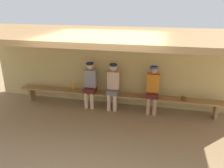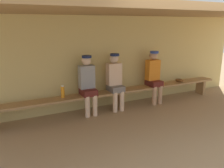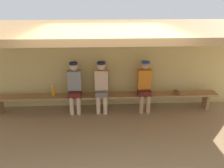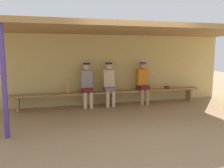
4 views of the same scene
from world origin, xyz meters
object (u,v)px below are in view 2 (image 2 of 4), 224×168
object	(u,v)px
player_middle	(115,79)
water_bottle_orange	(63,92)
bench	(118,93)
baseball_glove_tan	(179,80)
player_in_blue	(88,82)
player_leftmost	(154,75)

from	to	relation	value
player_middle	water_bottle_orange	bearing A→B (deg)	177.98
bench	water_bottle_orange	world-z (taller)	water_bottle_orange
player_middle	baseball_glove_tan	distance (m)	2.00
player_in_blue	baseball_glove_tan	distance (m)	2.68
player_in_blue	baseball_glove_tan	world-z (taller)	player_in_blue
player_in_blue	bench	bearing A→B (deg)	-0.26
player_middle	water_bottle_orange	distance (m)	1.26
player_leftmost	baseball_glove_tan	distance (m)	0.89
player_in_blue	player_middle	size ratio (longest dim) A/B	1.00
bench	player_middle	world-z (taller)	player_middle
player_in_blue	player_middle	bearing A→B (deg)	0.00
player_leftmost	baseball_glove_tan	bearing A→B (deg)	-1.31
player_leftmost	water_bottle_orange	distance (m)	2.38
bench	baseball_glove_tan	xyz separation A→B (m)	(1.90, -0.02, 0.12)
bench	water_bottle_orange	size ratio (longest dim) A/B	22.37
bench	player_in_blue	size ratio (longest dim) A/B	4.46
bench	player_in_blue	world-z (taller)	player_in_blue
player_in_blue	baseball_glove_tan	size ratio (longest dim) A/B	5.60
water_bottle_orange	bench	bearing A→B (deg)	-2.04
water_bottle_orange	player_in_blue	bearing A→B (deg)	-4.49
bench	player_leftmost	xyz separation A→B (m)	(1.04, 0.00, 0.36)
bench	player_in_blue	bearing A→B (deg)	179.74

